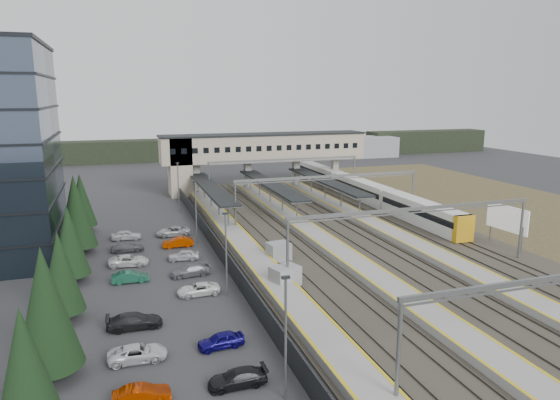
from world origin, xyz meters
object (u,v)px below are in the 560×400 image
object	(u,v)px
footbridge	(251,151)
relay_cabin_far	(279,252)
train	(362,190)
billboard	(507,220)
relay_cabin_near	(285,278)

from	to	relation	value
footbridge	relay_cabin_far	bearing A→B (deg)	-100.80
relay_cabin_far	train	world-z (taller)	train
relay_cabin_far	billboard	distance (m)	28.50
relay_cabin_far	footbridge	world-z (taller)	footbridge
relay_cabin_far	footbridge	bearing A→B (deg)	79.20
relay_cabin_near	footbridge	world-z (taller)	footbridge
footbridge	train	xyz separation A→B (m)	(16.30, -15.16, -6.00)
relay_cabin_far	footbridge	distance (m)	43.36
relay_cabin_near	train	world-z (taller)	train
billboard	footbridge	bearing A→B (deg)	113.68
billboard	relay_cabin_far	bearing A→B (deg)	172.32
footbridge	billboard	distance (m)	50.26
relay_cabin_far	footbridge	size ratio (longest dim) A/B	0.07
relay_cabin_near	train	distance (m)	43.50
relay_cabin_near	footbridge	distance (m)	51.30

